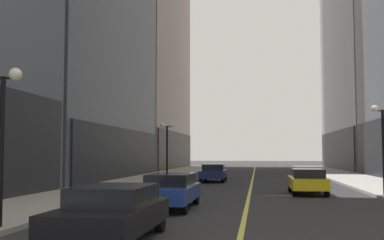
{
  "coord_description": "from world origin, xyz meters",
  "views": [
    {
      "loc": [
        0.46,
        -3.62,
        2.1
      ],
      "look_at": [
        -3.82,
        27.23,
        4.31
      ],
      "focal_mm": 44.42,
      "sensor_mm": 36.0,
      "label": 1
    }
  ],
  "objects_px": {
    "car_navy": "(214,172)",
    "street_lamp_right_mid": "(383,129)",
    "car_black": "(112,211)",
    "car_yellow": "(307,180)",
    "street_lamp_left_far": "(167,138)",
    "car_blue": "(170,190)",
    "street_lamp_left_near": "(2,111)"
  },
  "relations": [
    {
      "from": "car_navy",
      "to": "car_yellow",
      "type": "bearing_deg",
      "value": -60.74
    },
    {
      "from": "car_black",
      "to": "car_yellow",
      "type": "bearing_deg",
      "value": 66.87
    },
    {
      "from": "car_black",
      "to": "car_blue",
      "type": "bearing_deg",
      "value": 88.89
    },
    {
      "from": "car_yellow",
      "to": "street_lamp_left_far",
      "type": "height_order",
      "value": "street_lamp_left_far"
    },
    {
      "from": "car_black",
      "to": "car_blue",
      "type": "xyz_separation_m",
      "value": [
        0.13,
        6.93,
        -0.0
      ]
    },
    {
      "from": "car_yellow",
      "to": "street_lamp_left_far",
      "type": "bearing_deg",
      "value": 132.02
    },
    {
      "from": "car_blue",
      "to": "car_navy",
      "type": "xyz_separation_m",
      "value": [
        0.05,
        17.48,
        -0.0
      ]
    },
    {
      "from": "car_blue",
      "to": "car_yellow",
      "type": "height_order",
      "value": "same"
    },
    {
      "from": "car_black",
      "to": "car_yellow",
      "type": "distance_m",
      "value": 15.26
    },
    {
      "from": "car_black",
      "to": "car_navy",
      "type": "height_order",
      "value": "same"
    },
    {
      "from": "car_navy",
      "to": "street_lamp_right_mid",
      "type": "relative_size",
      "value": 1.0
    },
    {
      "from": "car_blue",
      "to": "car_yellow",
      "type": "xyz_separation_m",
      "value": [
        5.86,
        7.11,
        -0.0
      ]
    },
    {
      "from": "car_navy",
      "to": "street_lamp_right_mid",
      "type": "bearing_deg",
      "value": -52.09
    },
    {
      "from": "car_blue",
      "to": "street_lamp_left_far",
      "type": "height_order",
      "value": "street_lamp_left_far"
    },
    {
      "from": "car_navy",
      "to": "street_lamp_right_mid",
      "type": "distance_m",
      "value": 15.25
    },
    {
      "from": "car_black",
      "to": "street_lamp_right_mid",
      "type": "relative_size",
      "value": 1.01
    },
    {
      "from": "car_yellow",
      "to": "street_lamp_right_mid",
      "type": "xyz_separation_m",
      "value": [
        3.43,
        -1.5,
        2.54
      ]
    },
    {
      "from": "car_black",
      "to": "car_yellow",
      "type": "relative_size",
      "value": 1.08
    },
    {
      "from": "car_black",
      "to": "street_lamp_left_near",
      "type": "xyz_separation_m",
      "value": [
        -3.38,
        0.83,
        2.54
      ]
    },
    {
      "from": "car_navy",
      "to": "street_lamp_left_near",
      "type": "relative_size",
      "value": 1.0
    },
    {
      "from": "car_black",
      "to": "street_lamp_left_near",
      "type": "distance_m",
      "value": 4.3
    },
    {
      "from": "street_lamp_left_far",
      "to": "car_black",
      "type": "bearing_deg",
      "value": -82.13
    },
    {
      "from": "street_lamp_left_near",
      "to": "street_lamp_left_far",
      "type": "relative_size",
      "value": 1.0
    },
    {
      "from": "car_black",
      "to": "street_lamp_left_far",
      "type": "height_order",
      "value": "street_lamp_left_far"
    },
    {
      "from": "car_black",
      "to": "car_yellow",
      "type": "xyz_separation_m",
      "value": [
        5.99,
        14.03,
        -0.0
      ]
    },
    {
      "from": "car_blue",
      "to": "street_lamp_left_near",
      "type": "xyz_separation_m",
      "value": [
        -3.51,
        -6.09,
        2.54
      ]
    },
    {
      "from": "car_navy",
      "to": "street_lamp_left_near",
      "type": "distance_m",
      "value": 23.97
    },
    {
      "from": "car_yellow",
      "to": "car_black",
      "type": "bearing_deg",
      "value": -113.13
    },
    {
      "from": "street_lamp_right_mid",
      "to": "car_black",
      "type": "bearing_deg",
      "value": -126.93
    },
    {
      "from": "street_lamp_right_mid",
      "to": "car_navy",
      "type": "bearing_deg",
      "value": 127.91
    },
    {
      "from": "car_black",
      "to": "car_navy",
      "type": "distance_m",
      "value": 24.4
    },
    {
      "from": "car_blue",
      "to": "street_lamp_right_mid",
      "type": "relative_size",
      "value": 1.06
    }
  ]
}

